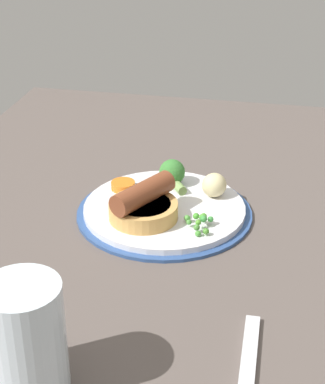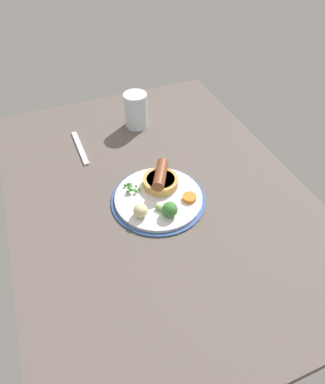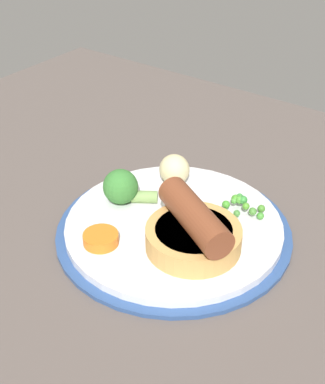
{
  "view_description": "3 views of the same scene",
  "coord_description": "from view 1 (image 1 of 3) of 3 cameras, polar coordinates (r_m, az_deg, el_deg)",
  "views": [
    {
      "loc": [
        76.54,
        17.25,
        50.15
      ],
      "look_at": [
        -3.63,
        0.6,
        6.88
      ],
      "focal_mm": 60.0,
      "sensor_mm": 36.0,
      "label": 1
    },
    {
      "loc": [
        -64.41,
        23.97,
        70.39
      ],
      "look_at": [
        -4.09,
        -0.33,
        5.74
      ],
      "focal_mm": 32.0,
      "sensor_mm": 36.0,
      "label": 2
    },
    {
      "loc": [
        22.44,
        -37.52,
        39.71
      ],
      "look_at": [
        -5.88,
        1.31,
        7.38
      ],
      "focal_mm": 50.0,
      "sensor_mm": 36.0,
      "label": 3
    }
  ],
  "objects": [
    {
      "name": "dining_table",
      "position": [
        0.92,
        -0.82,
        -3.95
      ],
      "size": [
        110.0,
        80.0,
        3.0
      ],
      "primitive_type": "cube",
      "color": "#564C47",
      "rests_on": "ground"
    },
    {
      "name": "dinner_plate",
      "position": [
        0.94,
        0.17,
        -1.69
      ],
      "size": [
        25.84,
        25.84,
        1.4
      ],
      "color": "#2D4C84",
      "rests_on": "dining_table"
    },
    {
      "name": "sausage_pudding",
      "position": [
        0.9,
        -1.73,
        -1.17
      ],
      "size": [
        10.55,
        9.82,
        5.53
      ],
      "rotation": [
        0.0,
        0.0,
        2.63
      ],
      "color": "tan",
      "rests_on": "dinner_plate"
    },
    {
      "name": "pea_pile",
      "position": [
        0.88,
        3.35,
        -2.62
      ],
      "size": [
        4.73,
        4.16,
        1.83
      ],
      "color": "#388F3A",
      "rests_on": "dinner_plate"
    },
    {
      "name": "broccoli_floret_near",
      "position": [
        0.99,
        0.91,
        1.66
      ],
      "size": [
        5.9,
        4.93,
        4.05
      ],
      "rotation": [
        0.0,
        0.0,
        3.73
      ],
      "color": "#387A33",
      "rests_on": "dinner_plate"
    },
    {
      "name": "potato_chunk_0",
      "position": [
        0.96,
        4.62,
        0.62
      ],
      "size": [
        5.16,
        5.11,
        3.64
      ],
      "primitive_type": "ellipsoid",
      "rotation": [
        0.0,
        0.0,
        5.72
      ],
      "color": "beige",
      "rests_on": "dinner_plate"
    },
    {
      "name": "carrot_slice_5",
      "position": [
        0.99,
        -3.53,
        0.59
      ],
      "size": [
        5.11,
        5.11,
        1.16
      ],
      "primitive_type": "cylinder",
      "rotation": [
        0.0,
        0.0,
        5.28
      ],
      "color": "orange",
      "rests_on": "dinner_plate"
    },
    {
      "name": "fork",
      "position": [
        0.68,
        7.54,
        -15.7
      ],
      "size": [
        18.02,
        1.87,
        0.6
      ],
      "primitive_type": "cube",
      "rotation": [
        0.0,
        0.0,
        0.01
      ],
      "color": "silver",
      "rests_on": "dining_table"
    },
    {
      "name": "drinking_glass",
      "position": [
        0.65,
        -12.04,
        -12.53
      ],
      "size": [
        7.8,
        7.8,
        11.95
      ],
      "primitive_type": "cylinder",
      "color": "silver",
      "rests_on": "dining_table"
    }
  ]
}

